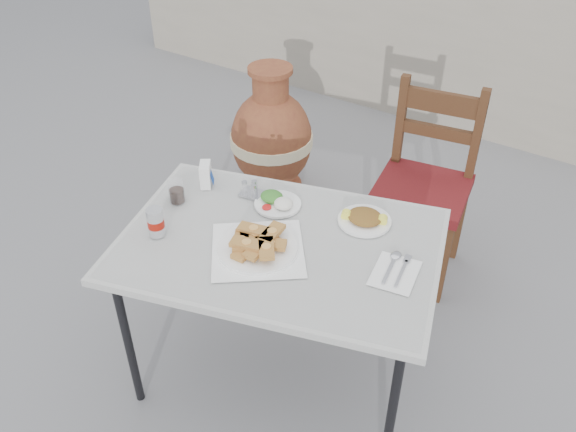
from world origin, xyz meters
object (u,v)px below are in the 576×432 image
Objects in this scene: salad_chopped_plate at (365,218)px; terracotta_urn at (271,140)px; napkin_holder at (206,175)px; pide_plate at (258,243)px; soda_can at (156,222)px; cola_glass at (177,193)px; salad_rice_plate at (277,201)px; condiment_caddy at (252,190)px; chair at (424,184)px; cafe_table at (279,252)px.

salad_chopped_plate is 0.25× the size of terracotta_urn.
salad_chopped_plate is at bearing -23.67° from napkin_holder.
soda_can is at bearing -160.33° from pide_plate.
salad_chopped_plate is 2.24× the size of cola_glass.
condiment_caddy is (-0.12, 0.00, 0.00)m from salad_rice_plate.
chair is (-0.02, 0.67, -0.22)m from salad_chopped_plate.
condiment_caddy is at bearing 144.47° from cafe_table.
pide_plate is 0.48× the size of chair.
napkin_holder is at bearing -172.56° from salad_rice_plate.
cafe_table is at bearing 66.14° from pide_plate.
cola_glass is (-0.43, 0.07, 0.01)m from pide_plate.
napkin_holder is 1.02× the size of condiment_caddy.
cafe_table is 6.53× the size of salad_chopped_plate.
salad_rice_plate is at bearing -0.69° from condiment_caddy.
salad_rice_plate reaches higher than cafe_table.
salad_chopped_plate is 0.66m from napkin_holder.
terracotta_urn is (-0.31, 0.90, -0.37)m from napkin_holder.
cafe_table is 0.45m from soda_can.
cola_glass is at bearing -150.49° from salad_rice_plate.
napkin_holder is (-0.65, -0.13, 0.03)m from salad_chopped_plate.
soda_can reaches higher than pide_plate.
pide_plate is at bearing -9.09° from cola_glass.
cafe_table is at bearing -126.68° from salad_chopped_plate.
salad_rice_plate is 0.39m from cola_glass.
pide_plate is 0.47m from napkin_holder.
condiment_caddy is (0.14, 0.39, -0.03)m from soda_can.
condiment_caddy is (0.19, 0.04, -0.03)m from napkin_holder.
soda_can is 0.41m from condiment_caddy.
chair is at bearing 67.51° from salad_rice_plate.
terracotta_urn is (-0.63, 0.86, -0.33)m from salad_rice_plate.
napkin_holder is 1.05m from chair.
salad_chopped_plate is at bearing 38.89° from soda_can.
cafe_table is 1.31m from terracotta_urn.
pide_plate is at bearing -57.19° from terracotta_urn.
cola_glass is at bearing -74.65° from terracotta_urn.
napkin_holder reaches higher than cafe_table.
napkin_holder is at bearing -137.48° from chair.
cafe_table is 11.92× the size of soda_can.
salad_chopped_plate is 0.21× the size of chair.
cola_glass is 0.29m from condiment_caddy.
pide_plate is 0.34m from condiment_caddy.
chair is at bearing 59.97° from condiment_caddy.
salad_rice_plate is at bearing 29.51° from cola_glass.
condiment_caddy is at bearing 70.61° from soda_can.
cola_glass is at bearing -138.13° from condiment_caddy.
pide_plate is 0.56× the size of terracotta_urn.
terracotta_urn is at bearing 105.35° from cola_glass.
condiment_caddy is (-0.22, 0.26, -0.01)m from pide_plate.
soda_can reaches higher than cola_glass.
pide_plate is 0.42m from salad_chopped_plate.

